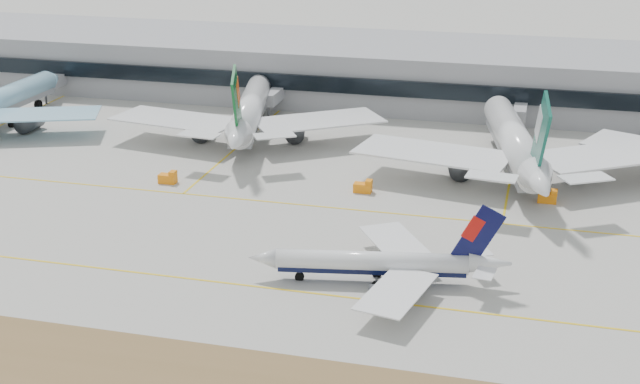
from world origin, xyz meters
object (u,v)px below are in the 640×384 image
(taxiing_airliner, at_px, (381,263))
(widebody_cathay, at_px, (516,145))
(terminal, at_px, (390,71))
(widebody_eva, at_px, (249,113))

(taxiing_airliner, relative_size, widebody_cathay, 0.60)
(widebody_cathay, distance_m, terminal, 68.02)
(taxiing_airliner, distance_m, widebody_eva, 80.81)
(widebody_cathay, relative_size, terminal, 0.24)
(widebody_eva, bearing_deg, taxiing_airliner, -159.52)
(taxiing_airliner, height_order, terminal, terminal)
(widebody_cathay, height_order, terminal, widebody_cathay)
(terminal, bearing_deg, widebody_cathay, -57.60)
(taxiing_airliner, bearing_deg, terminal, -90.33)
(widebody_eva, xyz_separation_m, widebody_cathay, (61.19, -11.27, 0.37))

